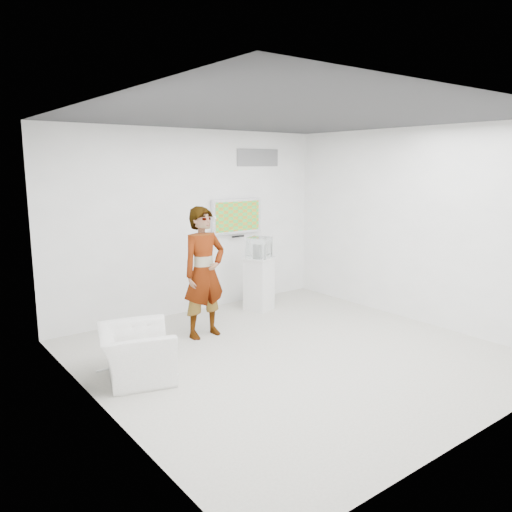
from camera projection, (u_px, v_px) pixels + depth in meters
name	position (u px, v px, depth m)	size (l,w,h in m)	color
room	(294.00, 240.00, 6.23)	(5.01, 5.01, 3.00)	beige
tv	(236.00, 216.00, 8.65)	(1.00, 0.08, 0.60)	silver
logo_decal	(258.00, 158.00, 8.79)	(0.90, 0.02, 0.30)	slate
person	(204.00, 272.00, 7.04)	(0.68, 0.45, 1.86)	white
armchair	(136.00, 353.00, 5.73)	(0.92, 0.80, 0.60)	white
pedestal	(259.00, 284.00, 8.42)	(0.44, 0.44, 0.90)	silver
floor_uplight	(250.00, 294.00, 8.94)	(0.17, 0.17, 0.27)	white
vitrine	(259.00, 248.00, 8.31)	(0.34, 0.34, 0.34)	silver
console	(259.00, 251.00, 8.32)	(0.05, 0.17, 0.23)	silver
wii_remote	(211.00, 218.00, 7.17)	(0.04, 0.14, 0.04)	silver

